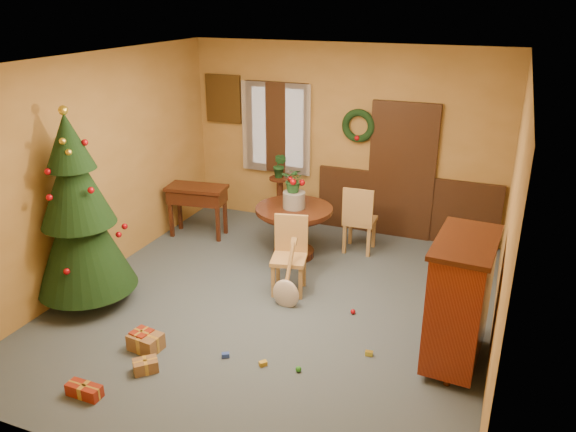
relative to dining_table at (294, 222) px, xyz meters
The scene contains 21 objects.
room_envelope 1.52m from the dining_table, 69.20° to the left, with size 5.50×5.50×5.50m.
dining_table is the anchor object (origin of this frame).
urn 0.34m from the dining_table, behind, with size 0.31×0.31×0.23m, color slate.
centerpiece_plant 0.63m from the dining_table, behind, with size 0.32×0.28×0.36m, color #1E4C23.
chair_near 0.97m from the dining_table, 71.72° to the right, with size 0.51×0.51×0.98m.
chair_far 0.95m from the dining_table, 29.72° to the left, with size 0.45×0.45×1.02m.
guitar 1.42m from the dining_table, 72.62° to the right, with size 0.34×0.16×0.80m, color beige, non-canonical shape.
plant_stand 1.05m from the dining_table, 123.58° to the left, with size 0.34×0.34×0.86m.
stand_plant 1.18m from the dining_table, 123.58° to the left, with size 0.22×0.18×0.40m, color #19471E.
christmas_tree 2.91m from the dining_table, 130.83° to the right, with size 1.18×1.18×2.43m.
writing_desk 1.68m from the dining_table, behind, with size 0.96×0.57×0.81m.
sideboard 2.99m from the dining_table, 35.14° to the right, with size 0.63×1.10×1.37m.
gift_a 2.84m from the dining_table, 102.96° to the right, with size 0.36×0.28×0.18m.
gift_b 2.84m from the dining_table, 104.26° to the right, with size 0.22×0.22×0.20m.
gift_c 3.12m from the dining_table, 97.60° to the right, with size 0.29×0.28×0.13m.
gift_d 3.69m from the dining_table, 101.40° to the right, with size 0.35×0.15×0.12m.
toy_a 2.61m from the dining_table, 84.89° to the right, with size 0.08×0.05×0.05m, color #2541A2.
toy_b 2.74m from the dining_table, 67.66° to the right, with size 0.06×0.06×0.06m, color #257E22.
toy_c 2.67m from the dining_table, 75.58° to the right, with size 0.08×0.05×0.05m, color #B79322.
toy_d 1.81m from the dining_table, 44.78° to the right, with size 0.06×0.06×0.06m, color #B60C13.
toy_e 2.59m from the dining_table, 50.50° to the right, with size 0.08×0.05×0.05m, color yellow.
Camera 1 is at (2.38, -5.48, 3.55)m, focal length 35.00 mm.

